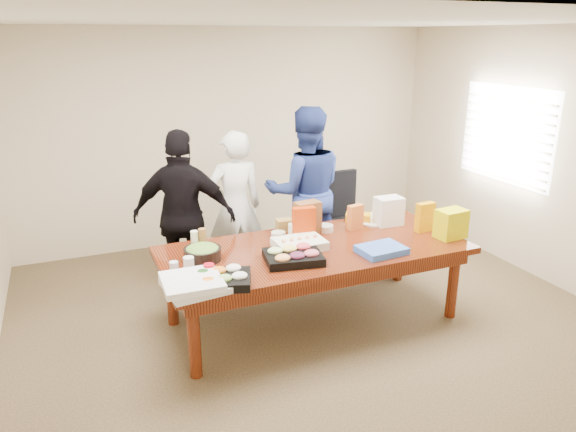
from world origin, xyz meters
name	(u,v)px	position (x,y,z in m)	size (l,w,h in m)	color
floor	(313,320)	(0.00, 0.00, -0.01)	(5.50, 5.00, 0.02)	#47301E
ceiling	(319,19)	(0.00, 0.00, 2.71)	(5.50, 5.00, 0.02)	white
wall_back	(232,137)	(0.00, 2.50, 1.35)	(5.50, 0.04, 2.70)	beige
wall_front	(545,311)	(0.00, -2.50, 1.35)	(5.50, 0.04, 2.70)	beige
wall_right	(548,157)	(2.75, 0.00, 1.35)	(0.04, 5.00, 2.70)	beige
window_panel	(506,135)	(2.72, 0.60, 1.50)	(0.03, 1.40, 1.10)	white
window_blinds	(503,135)	(2.68, 0.60, 1.50)	(0.04, 1.36, 1.00)	beige
conference_table	(314,284)	(0.00, 0.00, 0.38)	(2.80, 1.20, 0.75)	#4C1C0F
office_chair	(347,221)	(0.97, 1.15, 0.51)	(0.52, 0.52, 1.02)	black
person_center	(235,207)	(-0.39, 1.18, 0.83)	(0.61, 0.40, 1.66)	white
person_right	(305,192)	(0.41, 1.10, 0.94)	(0.91, 0.71, 1.88)	navy
person_left	(184,217)	(-0.99, 0.96, 0.87)	(1.02, 0.43, 1.75)	black
veggie_tray	(221,280)	(-1.00, -0.41, 0.78)	(0.45, 0.35, 0.07)	black
fruit_tray	(293,257)	(-0.31, -0.23, 0.79)	(0.48, 0.38, 0.07)	black
sheet_cake	(299,244)	(-0.14, 0.04, 0.79)	(0.45, 0.33, 0.08)	white
salad_bowl	(203,254)	(-1.02, 0.11, 0.80)	(0.32, 0.32, 0.11)	black
chip_bag_blue	(381,250)	(0.48, -0.36, 0.78)	(0.40, 0.30, 0.06)	blue
chip_bag_red	(304,223)	(0.00, 0.23, 0.91)	(0.21, 0.09, 0.31)	#B93005
chip_bag_yellow	(425,217)	(1.18, -0.04, 0.89)	(0.19, 0.08, 0.29)	#EB9B01
chip_bag_orange	(355,217)	(0.58, 0.28, 0.87)	(0.16, 0.07, 0.25)	#CD682C
mayo_jar	(293,231)	(-0.09, 0.31, 0.82)	(0.09, 0.09, 0.14)	white
mustard_bottle	(313,225)	(0.15, 0.34, 0.83)	(0.05, 0.05, 0.15)	#D7D303
dressing_bottle	(203,240)	(-0.97, 0.29, 0.86)	(0.07, 0.07, 0.22)	brown
ranch_bottle	(195,242)	(-1.04, 0.30, 0.85)	(0.07, 0.07, 0.20)	#F6EECE
banana_bunch	(358,218)	(0.72, 0.47, 0.79)	(0.25, 0.15, 0.08)	orange
bread_loaf	(291,224)	(-0.02, 0.51, 0.81)	(0.28, 0.12, 0.11)	olive
kraft_bag	(307,218)	(0.09, 0.35, 0.91)	(0.25, 0.14, 0.32)	brown
red_cup	(209,271)	(-1.06, -0.27, 0.81)	(0.09, 0.09, 0.12)	#B20919
clear_cup_a	(174,268)	(-1.30, -0.07, 0.80)	(0.07, 0.07, 0.10)	white
clear_cup_b	(189,264)	(-1.18, -0.08, 0.81)	(0.09, 0.09, 0.12)	white
pizza_box_lower	(195,286)	(-1.21, -0.42, 0.78)	(0.44, 0.44, 0.05)	silver
pizza_box_upper	(192,282)	(-1.24, -0.44, 0.83)	(0.44, 0.44, 0.05)	white
plate_a	(373,222)	(0.84, 0.37, 0.76)	(0.29, 0.29, 0.02)	white
plate_b	(376,216)	(0.97, 0.52, 0.76)	(0.26, 0.26, 0.02)	white
dip_bowl_a	(325,228)	(0.28, 0.34, 0.78)	(0.16, 0.16, 0.06)	beige
dip_bowl_b	(278,235)	(-0.22, 0.35, 0.78)	(0.14, 0.14, 0.06)	beige
grocery_bag_white	(389,211)	(0.96, 0.27, 0.89)	(0.27, 0.19, 0.29)	white
grocery_bag_yellow	(451,224)	(1.30, -0.28, 0.89)	(0.28, 0.19, 0.28)	#E5E300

